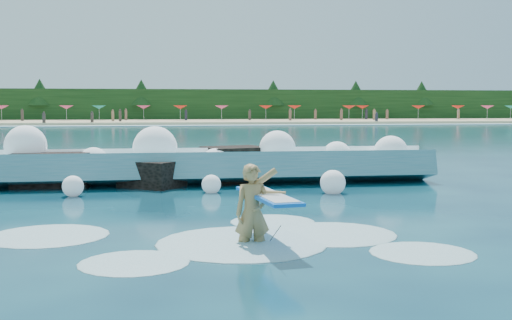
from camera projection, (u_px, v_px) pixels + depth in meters
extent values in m
plane|color=#07253A|center=(198.00, 228.00, 13.00)|extent=(200.00, 200.00, 0.00)
cube|color=tan|center=(160.00, 122.00, 89.74)|extent=(140.00, 20.00, 0.40)
cube|color=silver|center=(161.00, 125.00, 78.93)|extent=(140.00, 5.00, 0.08)
cube|color=black|center=(160.00, 105.00, 99.39)|extent=(140.00, 4.00, 5.00)
cube|color=teal|center=(182.00, 171.00, 20.35)|extent=(16.11, 2.45, 1.34)
cube|color=white|center=(181.00, 157.00, 21.10)|extent=(16.11, 1.14, 0.63)
cube|color=black|center=(54.00, 172.00, 19.89)|extent=(2.41, 1.90, 1.23)
cube|color=black|center=(152.00, 176.00, 19.58)|extent=(2.16, 2.08, 0.95)
cube|color=black|center=(235.00, 167.00, 21.17)|extent=(2.26, 2.02, 1.32)
imported|color=#A5804D|center=(253.00, 213.00, 11.33)|extent=(0.66, 0.46, 1.75)
cube|color=blue|center=(268.00, 196.00, 11.39)|extent=(0.85, 2.45, 0.06)
cube|color=silver|center=(268.00, 195.00, 11.39)|extent=(0.72, 2.24, 0.06)
cylinder|color=black|center=(275.00, 234.00, 10.18)|extent=(0.01, 0.91, 0.43)
sphere|color=white|center=(26.00, 146.00, 19.96)|extent=(1.30, 1.30, 1.30)
sphere|color=white|center=(94.00, 162.00, 20.12)|extent=(0.94, 0.94, 0.94)
sphere|color=white|center=(155.00, 148.00, 20.70)|extent=(1.44, 1.44, 1.44)
sphere|color=white|center=(215.00, 163.00, 20.25)|extent=(0.96, 0.96, 0.96)
sphere|color=white|center=(277.00, 149.00, 20.93)|extent=(1.20, 1.20, 1.20)
sphere|color=white|center=(337.00, 156.00, 21.49)|extent=(0.99, 0.99, 0.99)
sphere|color=white|center=(391.00, 153.00, 20.97)|extent=(1.12, 1.12, 1.12)
sphere|color=white|center=(73.00, 186.00, 17.53)|extent=(0.59, 0.59, 0.59)
sphere|color=white|center=(211.00, 184.00, 18.30)|extent=(0.56, 0.56, 0.56)
sphere|color=white|center=(333.00, 183.00, 18.16)|extent=(0.72, 0.72, 0.72)
ellipsoid|color=silver|center=(242.00, 243.00, 11.57)|extent=(3.14, 3.14, 0.16)
ellipsoid|color=silver|center=(134.00, 263.00, 10.12)|extent=(1.78, 1.78, 0.09)
ellipsoid|color=silver|center=(333.00, 234.00, 12.39)|extent=(2.48, 2.48, 0.12)
ellipsoid|color=silver|center=(48.00, 236.00, 12.22)|extent=(2.34, 2.34, 0.12)
ellipsoid|color=silver|center=(273.00, 222.00, 13.69)|extent=(1.83, 1.83, 0.09)
ellipsoid|color=silver|center=(422.00, 253.00, 10.79)|extent=(1.79, 1.79, 0.09)
cone|color=#D43E74|center=(1.00, 107.00, 88.62)|extent=(2.00, 2.00, 0.50)
cone|color=#D43E74|center=(66.00, 107.00, 90.42)|extent=(2.00, 2.00, 0.50)
cone|color=#158580|center=(99.00, 107.00, 91.86)|extent=(2.00, 2.00, 0.50)
cone|color=#D43E74|center=(144.00, 107.00, 93.01)|extent=(2.00, 2.00, 0.50)
cone|color=red|center=(180.00, 107.00, 91.38)|extent=(2.00, 2.00, 0.50)
cone|color=#D43E74|center=(222.00, 107.00, 92.94)|extent=(2.00, 2.00, 0.50)
cone|color=red|center=(266.00, 107.00, 94.86)|extent=(2.00, 2.00, 0.50)
cone|color=red|center=(294.00, 107.00, 94.80)|extent=(2.00, 2.00, 0.50)
cone|color=red|center=(349.00, 107.00, 93.75)|extent=(2.00, 2.00, 0.50)
cone|color=red|center=(362.00, 107.00, 97.50)|extent=(2.00, 2.00, 0.50)
cone|color=red|center=(418.00, 107.00, 97.01)|extent=(2.00, 2.00, 0.50)
cone|color=red|center=(458.00, 107.00, 96.53)|extent=(2.00, 2.00, 0.50)
cone|color=#D43E74|center=(487.00, 107.00, 96.74)|extent=(2.00, 2.00, 0.50)
cone|color=#158580|center=(511.00, 107.00, 101.75)|extent=(2.00, 2.00, 0.50)
cube|color=#3F332D|center=(35.00, 116.00, 86.16)|extent=(0.35, 0.22, 1.45)
cube|color=#262633|center=(357.00, 118.00, 85.38)|extent=(0.35, 0.22, 1.51)
cube|color=#3F332D|center=(160.00, 115.00, 86.67)|extent=(0.35, 0.22, 1.56)
cube|color=#3F332D|center=(512.00, 114.00, 95.75)|extent=(0.35, 0.22, 1.61)
cube|color=#8C664C|center=(263.00, 114.00, 93.30)|extent=(0.35, 0.22, 1.59)
cube|color=#262633|center=(117.00, 119.00, 80.22)|extent=(0.35, 0.22, 1.54)
cube|color=brown|center=(94.00, 116.00, 82.84)|extent=(0.35, 0.22, 1.55)
cube|color=#3F332D|center=(204.00, 115.00, 86.78)|extent=(0.35, 0.22, 1.53)
cube|color=#8C664C|center=(335.00, 115.00, 92.53)|extent=(0.35, 0.22, 1.47)
cube|color=#262633|center=(374.00, 115.00, 93.07)|extent=(0.35, 0.22, 1.55)
cube|color=#8C664C|center=(274.00, 115.00, 87.77)|extent=(0.35, 0.22, 1.54)
cube|color=#262633|center=(240.00, 115.00, 85.45)|extent=(0.35, 0.22, 1.56)
cube|color=#3F332D|center=(292.00, 115.00, 87.46)|extent=(0.35, 0.22, 1.53)
cube|color=#8C664C|center=(184.00, 115.00, 90.35)|extent=(0.35, 0.22, 1.59)
cube|color=#262633|center=(474.00, 114.00, 92.75)|extent=(0.35, 0.22, 1.60)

